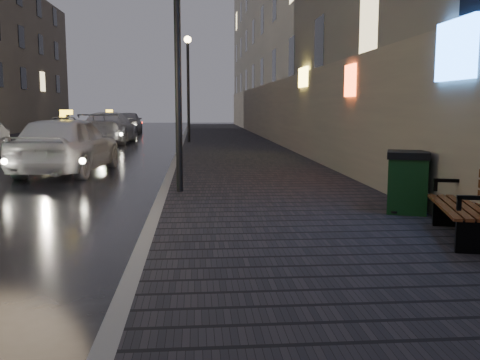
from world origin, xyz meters
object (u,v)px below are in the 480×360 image
at_px(taxi_near, 68,144).
at_px(lamp_near, 177,31).
at_px(car_far, 128,122).
at_px(taxi_far, 63,128).
at_px(trash_bin, 407,181).
at_px(taxi_mid, 110,128).
at_px(bench, 469,205).
at_px(lamp_far, 188,76).

bearing_deg(taxi_near, lamp_near, 132.73).
bearing_deg(taxi_near, car_far, -80.74).
bearing_deg(taxi_far, lamp_near, -77.71).
relative_size(lamp_near, trash_bin, 5.01).
height_order(taxi_near, taxi_far, taxi_near).
bearing_deg(taxi_far, taxi_mid, -53.81).
height_order(taxi_near, car_far, taxi_near).
height_order(lamp_near, car_far, lamp_near).
xyz_separation_m(bench, trash_bin, (-0.12, 1.87, 0.06)).
xyz_separation_m(lamp_far, car_far, (-4.59, 12.58, -2.68)).
distance_m(lamp_far, trash_bin, 19.23).
bearing_deg(taxi_mid, car_far, -85.71).
bearing_deg(trash_bin, bench, -65.57).
height_order(lamp_far, taxi_near, lamp_far).
distance_m(lamp_far, bench, 21.08).
relative_size(lamp_far, bench, 2.70).
bearing_deg(lamp_far, taxi_far, 144.94).
relative_size(taxi_near, taxi_mid, 0.89).
bearing_deg(taxi_mid, lamp_far, 159.40).
height_order(lamp_far, bench, lamp_far).
xyz_separation_m(taxi_mid, car_far, (-0.35, 10.78, -0.01)).
relative_size(taxi_mid, taxi_far, 1.17).
distance_m(lamp_near, trash_bin, 5.50).
bearing_deg(bench, taxi_far, 128.80).
height_order(lamp_near, taxi_near, lamp_near).
xyz_separation_m(trash_bin, taxi_near, (-7.34, 7.22, 0.17)).
relative_size(taxi_near, car_far, 1.06).
xyz_separation_m(lamp_near, car_far, (-4.59, 28.58, -2.68)).
bearing_deg(lamp_far, lamp_near, -90.00).
bearing_deg(car_far, trash_bin, 102.32).
xyz_separation_m(lamp_near, taxi_mid, (-4.23, 17.80, -2.66)).
height_order(lamp_near, trash_bin, lamp_near).
bearing_deg(bench, taxi_near, 143.95).
bearing_deg(bench, lamp_far, 115.82).
distance_m(lamp_near, taxi_far, 22.73).
bearing_deg(car_far, lamp_far, 107.05).
distance_m(taxi_near, car_far, 24.00).
bearing_deg(taxi_near, taxi_mid, -79.95).
bearing_deg(lamp_far, bench, -78.76).
bearing_deg(car_far, taxi_far, 65.19).
distance_m(bench, taxi_mid, 23.78).
xyz_separation_m(taxi_near, taxi_far, (-4.12, 16.66, -0.19)).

